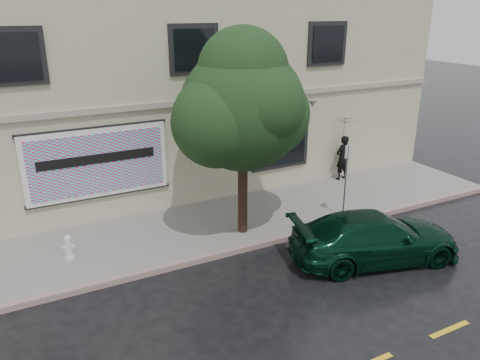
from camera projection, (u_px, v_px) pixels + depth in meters
name	position (u px, v px, depth m)	size (l,w,h in m)	color
ground	(274.00, 276.00, 11.83)	(90.00, 90.00, 0.00)	black
sidewalk	(220.00, 224.00, 14.52)	(20.00, 3.50, 0.15)	gray
curb	(247.00, 248.00, 13.06)	(20.00, 0.18, 0.16)	gray
building	(156.00, 87.00, 18.13)	(20.00, 8.12, 7.00)	beige
billboard	(98.00, 163.00, 13.85)	(4.30, 0.16, 2.20)	white
car	(375.00, 237.00, 12.39)	(2.00, 4.53, 1.32)	black
pedestrian	(342.00, 158.00, 17.81)	(0.63, 0.41, 1.72)	black
umbrella	(345.00, 126.00, 17.38)	(1.01, 1.01, 0.75)	black
street_tree	(243.00, 110.00, 12.64)	(3.39, 3.39, 5.35)	black
fire_hydrant	(69.00, 247.00, 12.24)	(0.28, 0.27, 0.69)	silver
sign_pole	(346.00, 174.00, 14.20)	(0.29, 0.12, 2.44)	#999DA2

